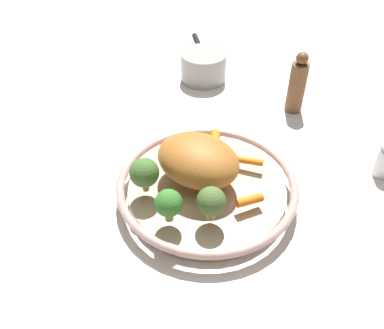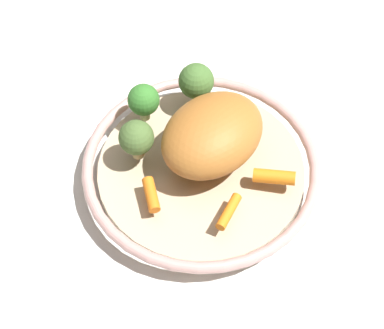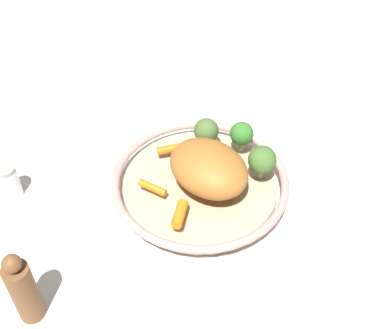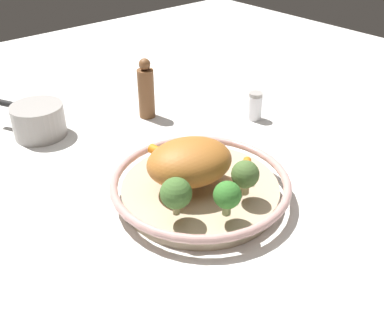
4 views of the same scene
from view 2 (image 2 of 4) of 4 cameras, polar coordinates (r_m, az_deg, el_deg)
The scene contains 9 objects.
ground_plane at distance 0.88m, azimuth 0.87°, elevation -1.39°, with size 2.50×2.50×0.00m, color silver.
serving_bowl at distance 0.86m, azimuth 0.89°, elevation -0.46°, with size 0.35×0.35×0.05m.
roast_chicken_piece at distance 0.82m, azimuth 2.04°, elevation 3.00°, with size 0.17×0.13×0.08m, color #A86429.
baby_carrot_back at distance 0.80m, azimuth -4.08°, elevation -3.01°, with size 0.02×0.02×0.05m, color orange.
baby_carrot_left at distance 0.79m, azimuth 3.67°, elevation -4.69°, with size 0.01×0.01×0.06m, color orange.
baby_carrot_center at distance 0.82m, azimuth 8.17°, elevation -1.22°, with size 0.02×0.02×0.06m, color orange.
broccoli_floret_large at distance 0.82m, azimuth -5.54°, elevation 2.63°, with size 0.05×0.05×0.07m.
broccoli_floret_small at distance 0.89m, azimuth 0.42°, elevation 8.27°, with size 0.06×0.06×0.07m.
broccoli_floret_mid at distance 0.87m, azimuth -4.83°, elevation 6.37°, with size 0.05×0.05×0.07m.
Camera 2 is at (-0.19, 0.46, 0.73)m, focal length 53.67 mm.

